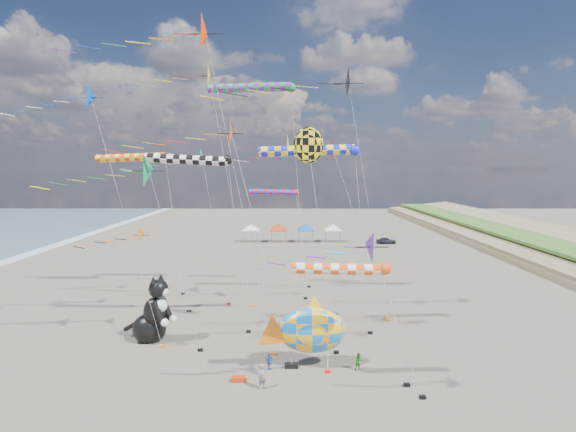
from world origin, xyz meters
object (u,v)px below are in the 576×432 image
Objects in this scene: cat_inflatable at (153,308)px; fish_inflatable at (311,330)px; person_adult at (262,377)px; parked_car at (386,241)px; child_green at (359,362)px; child_blue at (269,361)px.

fish_inflatable is (12.02, -4.54, -0.13)m from cat_inflatable.
person_adult reaches higher than parked_car.
fish_inflatable is at bearing 154.95° from child_green.
person_adult is 56.78m from parked_car.
child_green is at bearing -8.28° from person_adult.
parked_car is (28.22, 45.70, -2.08)m from cat_inflatable.
cat_inflatable is 0.84× the size of fish_inflatable.
cat_inflatable reaches higher than child_green.
cat_inflatable reaches higher than parked_car.
child_blue is 54.18m from parked_car.
fish_inflatable is 1.82× the size of parked_car.
child_green is at bearing 162.43° from parked_car.
child_blue is at bearing 156.24° from parked_car.
fish_inflatable is at bearing 1.90° from cat_inflatable.
cat_inflatable is 3.47× the size of person_adult.
cat_inflatable is 11.93m from person_adult.
child_blue is at bearing -6.04° from cat_inflatable.
child_green reaches higher than parked_car.
child_blue is (-2.80, -0.49, -1.98)m from fish_inflatable.
person_adult is at bearing -144.00° from child_blue.
cat_inflatable is 1.54× the size of parked_car.
child_blue is (9.22, -5.04, -2.11)m from cat_inflatable.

